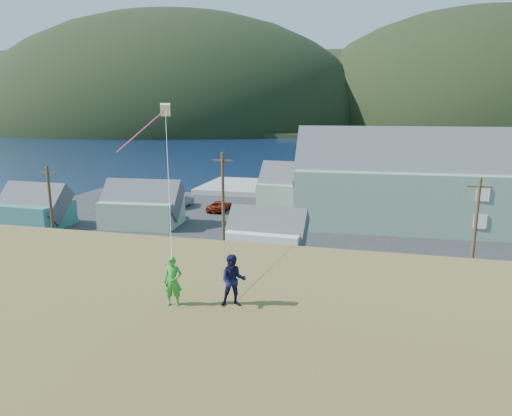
# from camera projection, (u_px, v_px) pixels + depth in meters

# --- Properties ---
(ground) EXTENTS (900.00, 900.00, 0.00)m
(ground) POSITION_uv_depth(u_px,v_px,m) (262.00, 285.00, 34.57)
(ground) COLOR #0A1638
(ground) RESTS_ON ground
(grass_strip) EXTENTS (110.00, 8.00, 0.10)m
(grass_strip) POSITION_uv_depth(u_px,v_px,m) (256.00, 295.00, 32.66)
(grass_strip) COLOR #4C3D19
(grass_strip) RESTS_ON ground
(waterfront_lot) EXTENTS (72.00, 36.00, 0.12)m
(waterfront_lot) POSITION_uv_depth(u_px,v_px,m) (297.00, 229.00, 50.67)
(waterfront_lot) COLOR #28282B
(waterfront_lot) RESTS_ON ground
(wharf) EXTENTS (26.00, 14.00, 0.90)m
(wharf) POSITION_uv_depth(u_px,v_px,m) (283.00, 189.00, 73.81)
(wharf) COLOR gray
(wharf) RESTS_ON ground
(far_shore) EXTENTS (900.00, 320.00, 2.00)m
(far_shore) POSITION_uv_depth(u_px,v_px,m) (361.00, 125.00, 347.18)
(far_shore) COLOR black
(far_shore) RESTS_ON ground
(far_hills) EXTENTS (760.00, 265.00, 143.00)m
(far_hills) POSITION_uv_depth(u_px,v_px,m) (417.00, 126.00, 290.58)
(far_hills) COLOR black
(far_hills) RESTS_ON ground
(lodge) EXTENTS (38.77, 12.48, 13.48)m
(lodge) POSITION_uv_depth(u_px,v_px,m) (472.00, 183.00, 49.79)
(lodge) COLOR gray
(lodge) RESTS_ON waterfront_lot
(shed_teal) EXTENTS (7.90, 5.67, 6.07)m
(shed_teal) POSITION_uv_depth(u_px,v_px,m) (34.00, 207.00, 51.12)
(shed_teal) COLOR #2E696B
(shed_teal) RESTS_ON waterfront_lot
(shed_palegreen_near) EXTENTS (9.23, 6.22, 6.39)m
(shed_palegreen_near) POSITION_uv_depth(u_px,v_px,m) (142.00, 205.00, 51.47)
(shed_palegreen_near) COLOR gray
(shed_palegreen_near) RESTS_ON waterfront_lot
(shed_white) EXTENTS (7.17, 4.92, 5.54)m
(shed_white) POSITION_uv_depth(u_px,v_px,m) (267.00, 235.00, 40.42)
(shed_white) COLOR silver
(shed_white) RESTS_ON waterfront_lot
(shed_palegreen_far) EXTENTS (11.65, 7.20, 7.56)m
(shed_palegreen_far) POSITION_uv_depth(u_px,v_px,m) (302.00, 188.00, 60.02)
(shed_palegreen_far) COLOR gray
(shed_palegreen_far) RESTS_ON waterfront_lot
(utility_poles) EXTENTS (34.19, 0.24, 9.73)m
(utility_poles) POSITION_uv_depth(u_px,v_px,m) (235.00, 221.00, 35.63)
(utility_poles) COLOR #47331E
(utility_poles) RESTS_ON waterfront_lot
(parked_cars) EXTENTS (22.12, 11.94, 1.55)m
(parked_cars) POSITION_uv_depth(u_px,v_px,m) (237.00, 210.00, 56.27)
(parked_cars) COLOR black
(parked_cars) RESTS_ON waterfront_lot
(kite_flyer_green) EXTENTS (0.63, 0.49, 1.54)m
(kite_flyer_green) POSITION_uv_depth(u_px,v_px,m) (173.00, 281.00, 13.89)
(kite_flyer_green) COLOR green
(kite_flyer_green) RESTS_ON hillside
(kite_flyer_navy) EXTENTS (0.93, 0.81, 1.63)m
(kite_flyer_navy) POSITION_uv_depth(u_px,v_px,m) (233.00, 281.00, 13.84)
(kite_flyer_navy) COLOR #121233
(kite_flyer_navy) RESTS_ON hillside
(kite_rig) EXTENTS (2.56, 4.40, 10.06)m
(kite_rig) POSITION_uv_depth(u_px,v_px,m) (162.00, 114.00, 21.24)
(kite_rig) COLOR beige
(kite_rig) RESTS_ON ground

